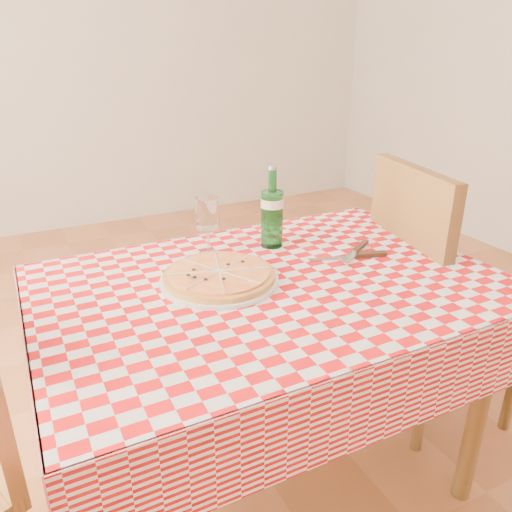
{
  "coord_description": "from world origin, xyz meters",
  "views": [
    {
      "loc": [
        -0.61,
        -1.12,
        1.38
      ],
      "look_at": [
        -0.02,
        0.06,
        0.82
      ],
      "focal_mm": 35.0,
      "sensor_mm": 36.0,
      "label": 1
    }
  ],
  "objects_px": {
    "chair_near": "(429,282)",
    "water_bottle": "(272,207)",
    "pizza_plate": "(219,275)",
    "dining_table": "(271,312)",
    "wine_glass": "(208,226)"
  },
  "relations": [
    {
      "from": "water_bottle",
      "to": "wine_glass",
      "type": "relative_size",
      "value": 1.45
    },
    {
      "from": "water_bottle",
      "to": "pizza_plate",
      "type": "bearing_deg",
      "value": -146.16
    },
    {
      "from": "water_bottle",
      "to": "wine_glass",
      "type": "bearing_deg",
      "value": 172.43
    },
    {
      "from": "chair_near",
      "to": "wine_glass",
      "type": "distance_m",
      "value": 0.85
    },
    {
      "from": "pizza_plate",
      "to": "wine_glass",
      "type": "bearing_deg",
      "value": 76.47
    },
    {
      "from": "dining_table",
      "to": "wine_glass",
      "type": "bearing_deg",
      "value": 107.26
    },
    {
      "from": "dining_table",
      "to": "pizza_plate",
      "type": "relative_size",
      "value": 3.56
    },
    {
      "from": "chair_near",
      "to": "water_bottle",
      "type": "height_order",
      "value": "water_bottle"
    },
    {
      "from": "dining_table",
      "to": "wine_glass",
      "type": "xyz_separation_m",
      "value": [
        -0.08,
        0.27,
        0.19
      ]
    },
    {
      "from": "water_bottle",
      "to": "wine_glass",
      "type": "distance_m",
      "value": 0.22
    },
    {
      "from": "dining_table",
      "to": "wine_glass",
      "type": "distance_m",
      "value": 0.34
    },
    {
      "from": "dining_table",
      "to": "water_bottle",
      "type": "distance_m",
      "value": 0.36
    },
    {
      "from": "water_bottle",
      "to": "dining_table",
      "type": "bearing_deg",
      "value": -118.33
    },
    {
      "from": "chair_near",
      "to": "pizza_plate",
      "type": "relative_size",
      "value": 3.0
    },
    {
      "from": "water_bottle",
      "to": "chair_near",
      "type": "bearing_deg",
      "value": -18.26
    }
  ]
}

